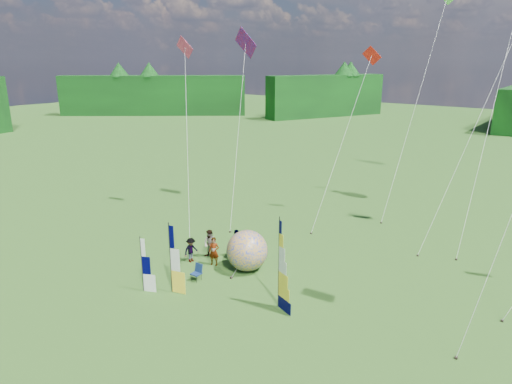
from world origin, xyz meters
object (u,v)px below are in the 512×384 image
Objects in this scene: side_banner_left at (170,259)px; side_banner_far at (142,265)px; spectator_c at (191,250)px; camp_chair at (196,273)px; bol_inflatable at (247,251)px; spectator_a at (214,251)px; kite_whale at (499,79)px; feather_banner_main at (279,264)px; spectator_d at (236,244)px; spectator_b at (210,244)px.

side_banner_far is (-1.27, -0.87, -0.38)m from side_banner_left.
spectator_c is 2.57m from camp_chair.
side_banner_far is at bearing -160.74° from side_banner_left.
bol_inflatable reaches higher than spectator_a.
spectator_a reaches higher than spectator_c.
side_banner_far is at bearing -121.07° from camp_chair.
camp_chair is at bearing -98.07° from spectator_a.
bol_inflatable is 1.57× the size of spectator_c.
kite_whale is at bearing 58.56° from bol_inflatable.
side_banner_left is (-5.36, -2.21, -0.41)m from feather_banner_main.
spectator_d reaches higher than spectator_a.
side_banner_far is 4.29m from spectator_c.
spectator_a is 1.83× the size of camp_chair.
kite_whale reaches higher than spectator_d.
camp_chair is at bearing -144.00° from kite_whale.
spectator_d is at bearing 54.53° from spectator_a.
spectator_b is 1.26m from spectator_c.
side_banner_far reaches higher than spectator_c.
side_banner_far is 5.35m from spectator_b.
kite_whale is (5.46, 17.50, 8.34)m from feather_banner_main.
bol_inflatable is 1.33× the size of spectator_b.
spectator_c is 0.84× the size of spectator_d.
bol_inflatable is at bearing 37.68° from side_banner_far.
spectator_d is at bearing 75.56° from side_banner_left.
spectator_b is 1.18× the size of spectator_c.
feather_banner_main is 0.22× the size of kite_whale.
bol_inflatable is 2.12m from spectator_a.
spectator_d is 3.79m from camp_chair.
side_banner_far is 0.14× the size of kite_whale.
bol_inflatable is 1.31× the size of spectator_d.
spectator_b is 3.13m from camp_chair.
spectator_d reaches higher than spectator_c.
spectator_c is at bearing 138.54° from camp_chair.
camp_chair is at bearing -152.81° from feather_banner_main.
spectator_c is at bearing -120.78° from spectator_b.
spectator_b is at bearing 115.38° from camp_chair.
spectator_a is (0.83, 4.68, -0.64)m from side_banner_far.
bol_inflatable is at bearing -64.21° from spectator_c.
spectator_a reaches higher than camp_chair.
bol_inflatable is 1.88m from spectator_d.
side_banner_far is 1.67× the size of spectator_b.
spectator_d is (1.27, 1.02, 0.01)m from spectator_b.
bol_inflatable is 2.89m from spectator_b.
spectator_c is (-0.60, 4.18, -0.75)m from side_banner_far.
side_banner_far is 6.48m from spectator_d.
spectator_d is at bearing 170.69° from feather_banner_main.
feather_banner_main is 1.91× the size of bol_inflatable.
side_banner_far is 4.80m from spectator_a.
side_banner_far is 3.16× the size of camp_chair.
side_banner_left reaches higher than spectator_d.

